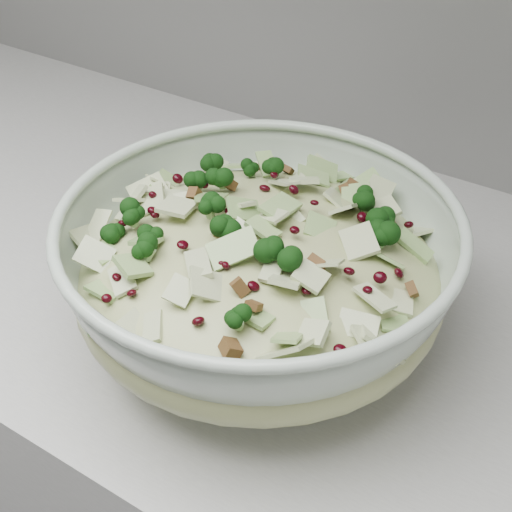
{
  "coord_description": "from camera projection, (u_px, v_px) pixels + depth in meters",
  "views": [
    {
      "loc": [
        0.56,
        1.19,
        1.37
      ],
      "look_at": [
        0.3,
        1.59,
        1.0
      ],
      "focal_mm": 50.0,
      "sensor_mm": 36.0,
      "label": 1
    }
  ],
  "objects": [
    {
      "name": "counter",
      "position": [
        133.0,
        431.0,
        1.14
      ],
      "size": [
        3.6,
        0.6,
        0.9
      ],
      "primitive_type": "cube",
      "color": "#B6B7B1",
      "rests_on": "floor"
    },
    {
      "name": "mixing_bowl",
      "position": [
        259.0,
        276.0,
        0.62
      ],
      "size": [
        0.38,
        0.38,
        0.14
      ],
      "rotation": [
        0.0,
        0.0,
        0.12
      ],
      "color": "#B1C3B1",
      "rests_on": "counter"
    },
    {
      "name": "salad",
      "position": [
        259.0,
        256.0,
        0.61
      ],
      "size": [
        0.33,
        0.33,
        0.14
      ],
      "rotation": [
        0.0,
        0.0,
        0.05
      ],
      "color": "#B8BD81",
      "rests_on": "mixing_bowl"
    }
  ]
}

